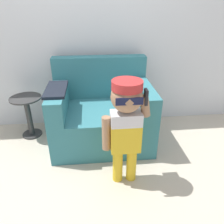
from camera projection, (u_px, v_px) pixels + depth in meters
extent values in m
plane|color=#BCB29E|center=(94.00, 143.00, 2.71)|extent=(10.00, 10.00, 0.00)
cube|color=silver|center=(89.00, 26.00, 2.64)|extent=(10.00, 0.05, 2.60)
cube|color=teal|center=(102.00, 124.00, 2.67)|extent=(1.15, 0.88, 0.45)
cube|color=teal|center=(100.00, 77.00, 2.76)|extent=(1.15, 0.16, 0.52)
cube|color=teal|center=(58.00, 102.00, 2.39)|extent=(0.18, 0.71, 0.27)
cube|color=teal|center=(145.00, 99.00, 2.47)|extent=(0.18, 0.71, 0.27)
cube|color=black|center=(56.00, 89.00, 2.32)|extent=(0.22, 0.48, 0.03)
cylinder|color=gold|center=(118.00, 165.00, 2.09)|extent=(0.10, 0.10, 0.36)
cylinder|color=gold|center=(131.00, 164.00, 2.10)|extent=(0.10, 0.10, 0.36)
cube|color=gold|center=(125.00, 137.00, 1.95)|extent=(0.27, 0.15, 0.27)
cube|color=silver|center=(126.00, 118.00, 1.86)|extent=(0.27, 0.15, 0.11)
sphere|color=#997051|center=(127.00, 97.00, 1.77)|extent=(0.27, 0.27, 0.27)
cylinder|color=#B22828|center=(127.00, 85.00, 1.72)|extent=(0.25, 0.25, 0.07)
cube|color=#B22828|center=(125.00, 83.00, 1.84)|extent=(0.15, 0.12, 0.01)
cube|color=#0F1433|center=(129.00, 101.00, 1.65)|extent=(0.21, 0.01, 0.06)
cylinder|color=#997051|center=(106.00, 133.00, 1.91)|extent=(0.08, 0.08, 0.32)
cylinder|color=#997051|center=(145.00, 106.00, 1.82)|extent=(0.11, 0.08, 0.19)
cube|color=black|center=(146.00, 97.00, 1.76)|extent=(0.02, 0.07, 0.13)
cylinder|color=#333333|center=(32.00, 134.00, 2.87)|extent=(0.24, 0.24, 0.02)
cylinder|color=#333333|center=(29.00, 117.00, 2.76)|extent=(0.07, 0.07, 0.52)
cylinder|color=#333333|center=(25.00, 98.00, 2.64)|extent=(0.38, 0.38, 0.02)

